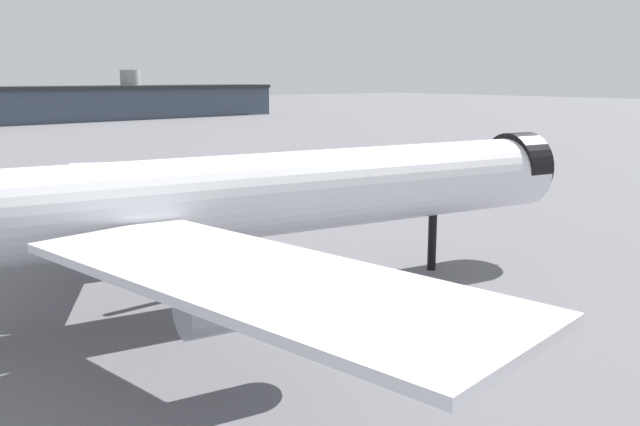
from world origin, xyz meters
TOP-DOWN VIEW (x-y plane):
  - ground at (0.00, 0.00)m, footprint 900.00×900.00m
  - airliner_near_gate at (-3.10, -1.83)m, footprint 61.66×55.83m

SIDE VIEW (x-z plane):
  - ground at x=0.00m, z-range 0.00..0.00m
  - airliner_near_gate at x=-3.10m, z-range -0.97..15.22m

